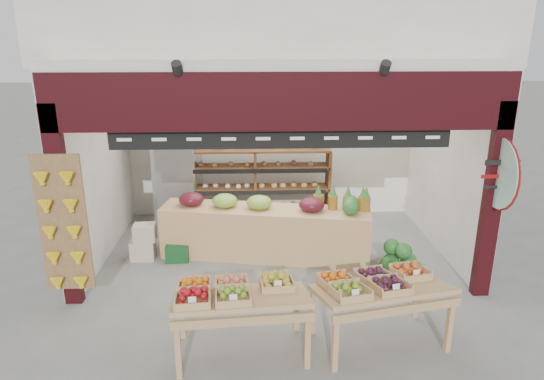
{
  "coord_description": "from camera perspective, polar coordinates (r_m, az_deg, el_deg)",
  "views": [
    {
      "loc": [
        -0.33,
        -6.87,
        3.42
      ],
      "look_at": [
        -0.08,
        -0.2,
        1.26
      ],
      "focal_mm": 32.0,
      "sensor_mm": 36.0,
      "label": 1
    }
  ],
  "objects": [
    {
      "name": "mid_counter",
      "position": [
        7.7,
        -0.85,
        -4.77
      ],
      "size": [
        3.34,
        1.2,
        1.04
      ],
      "color": "tan",
      "rests_on": "ground"
    },
    {
      "name": "display_table_right",
      "position": [
        5.66,
        12.12,
        -10.9
      ],
      "size": [
        1.61,
        1.11,
        0.96
      ],
      "color": "tan",
      "rests_on": "ground"
    },
    {
      "name": "refrigerator",
      "position": [
        9.12,
        -11.01,
        2.19
      ],
      "size": [
        0.83,
        0.83,
        2.0
      ],
      "primitive_type": "cube",
      "rotation": [
        0.0,
        0.0,
        -0.07
      ],
      "color": "silver",
      "rests_on": "ground"
    },
    {
      "name": "ground",
      "position": [
        7.68,
        0.53,
        -8.52
      ],
      "size": [
        60.0,
        60.0,
        0.0
      ],
      "primitive_type": "plane",
      "color": "slate",
      "rests_on": "ground"
    },
    {
      "name": "back_shelving",
      "position": [
        8.81,
        -1.99,
        2.71
      ],
      "size": [
        2.73,
        0.45,
        1.71
      ],
      "color": "brown",
      "rests_on": "ground"
    },
    {
      "name": "gift_sign",
      "position": [
        6.71,
        25.25,
        1.76
      ],
      "size": [
        0.04,
        0.93,
        0.92
      ],
      "color": "#B3E1C6",
      "rests_on": "ground"
    },
    {
      "name": "display_table_left",
      "position": [
        5.39,
        -4.77,
        -12.09
      ],
      "size": [
        1.53,
        0.94,
        0.95
      ],
      "color": "tan",
      "rests_on": "ground"
    },
    {
      "name": "watermelon_pile",
      "position": [
        7.54,
        14.82,
        -8.17
      ],
      "size": [
        0.61,
        0.63,
        0.48
      ],
      "color": "#194D1E",
      "rests_on": "ground"
    },
    {
      "name": "cardboard_stack",
      "position": [
        7.97,
        -13.14,
        -6.32
      ],
      "size": [
        0.93,
        0.67,
        0.58
      ],
      "color": "beige",
      "rests_on": "ground"
    },
    {
      "name": "shop_structure",
      "position": [
        8.51,
        0.07,
        21.29
      ],
      "size": [
        6.36,
        5.12,
        5.4
      ],
      "color": "white",
      "rests_on": "ground"
    },
    {
      "name": "banana_board",
      "position": [
        6.6,
        -23.4,
        -4.08
      ],
      "size": [
        0.6,
        0.15,
        1.8
      ],
      "color": "olive",
      "rests_on": "ground"
    }
  ]
}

